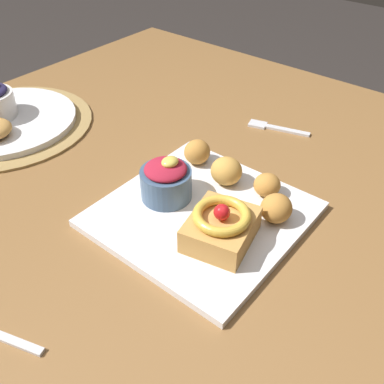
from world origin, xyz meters
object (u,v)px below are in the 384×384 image
(front_plate, at_px, (202,214))
(berry_ramekin, at_px, (166,180))
(cake_slice, at_px, (221,226))
(fritter_extra, at_px, (226,171))
(fork, at_px, (274,128))
(back_plate, at_px, (5,121))
(fritter_front, at_px, (276,208))
(fritter_middle, at_px, (197,152))
(fritter_back, at_px, (267,185))

(front_plate, xyz_separation_m, berry_ramekin, (-0.01, 0.07, 0.04))
(cake_slice, height_order, berry_ramekin, berry_ramekin)
(fritter_extra, relative_size, fork, 0.42)
(back_plate, bearing_deg, fork, -52.29)
(front_plate, xyz_separation_m, fritter_front, (0.06, -0.10, 0.03))
(front_plate, bearing_deg, fritter_middle, 41.94)
(cake_slice, xyz_separation_m, fritter_front, (0.09, -0.04, -0.00))
(fritter_front, distance_m, fritter_middle, 0.19)
(cake_slice, distance_m, back_plate, 0.55)
(fritter_front, height_order, fork, fritter_front)
(cake_slice, height_order, fritter_extra, cake_slice)
(fritter_middle, bearing_deg, fork, -10.20)
(front_plate, relative_size, cake_slice, 2.44)
(fritter_middle, bearing_deg, front_plate, -138.06)
(fritter_back, height_order, fritter_extra, fritter_extra)
(fritter_middle, height_order, back_plate, fritter_middle)
(berry_ramekin, xyz_separation_m, fritter_extra, (0.09, -0.05, -0.01))
(berry_ramekin, xyz_separation_m, fork, (0.31, -0.01, -0.04))
(front_plate, relative_size, fork, 2.28)
(berry_ramekin, height_order, fritter_front, berry_ramekin)
(fritter_back, height_order, fork, fritter_back)
(front_plate, relative_size, fritter_extra, 5.44)
(fork, bearing_deg, back_plate, 21.82)
(cake_slice, height_order, fritter_middle, cake_slice)
(front_plate, height_order, fritter_back, fritter_back)
(fritter_front, bearing_deg, front_plate, 119.97)
(fritter_front, xyz_separation_m, fritter_middle, (0.04, 0.18, 0.00))
(fritter_middle, relative_size, back_plate, 0.17)
(cake_slice, distance_m, fork, 0.35)
(fritter_front, height_order, back_plate, fritter_front)
(fritter_back, relative_size, fork, 0.35)
(berry_ramekin, distance_m, fritter_front, 0.17)
(back_plate, bearing_deg, fritter_middle, -71.75)
(fritter_front, bearing_deg, fritter_back, 43.81)
(berry_ramekin, xyz_separation_m, back_plate, (-0.03, 0.42, -0.03))
(front_plate, height_order, fork, front_plate)
(berry_ramekin, xyz_separation_m, fritter_front, (0.06, -0.16, -0.01))
(back_plate, bearing_deg, fritter_back, -76.32)
(cake_slice, xyz_separation_m, berry_ramekin, (0.02, 0.12, 0.01))
(back_plate, relative_size, fork, 2.27)
(front_plate, distance_m, cake_slice, 0.07)
(cake_slice, distance_m, fritter_extra, 0.14)
(fritter_middle, xyz_separation_m, back_plate, (-0.13, 0.40, -0.02))
(berry_ramekin, distance_m, fritter_extra, 0.10)
(front_plate, bearing_deg, fritter_back, -28.36)
(fritter_back, bearing_deg, fork, 27.25)
(fritter_front, relative_size, fritter_back, 1.12)
(front_plate, height_order, cake_slice, cake_slice)
(fritter_front, bearing_deg, berry_ramekin, 110.72)
(back_plate, bearing_deg, cake_slice, -89.86)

